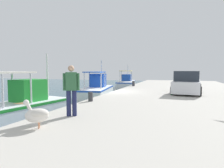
# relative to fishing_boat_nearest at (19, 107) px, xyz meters

# --- Properties ---
(quay_pier) EXTENTS (36.00, 10.00, 0.80)m
(quay_pier) POSITION_rel_fishing_boat_nearest_xyz_m (6.97, -7.36, -0.27)
(quay_pier) COLOR #BCB7AD
(quay_pier) RESTS_ON ground
(fishing_boat_nearest) EXTENTS (5.35, 2.73, 3.34)m
(fishing_boat_nearest) POSITION_rel_fishing_boat_nearest_xyz_m (0.00, 0.00, 0.00)
(fishing_boat_nearest) COLOR white
(fishing_boat_nearest) RESTS_ON ground
(fishing_boat_second) EXTENTS (6.05, 3.02, 3.42)m
(fishing_boat_second) POSITION_rel_fishing_boat_nearest_xyz_m (8.95, -0.14, 0.01)
(fishing_boat_second) COLOR white
(fishing_boat_second) RESTS_ON ground
(fishing_boat_third) EXTENTS (6.40, 3.12, 3.22)m
(fishing_boat_third) POSITION_rel_fishing_boat_nearest_xyz_m (19.48, -0.17, -0.03)
(fishing_boat_third) COLOR white
(fishing_boat_third) RESTS_ON ground
(pelican) EXTENTS (0.65, 0.93, 0.82)m
(pelican) POSITION_rel_fishing_boat_nearest_xyz_m (-2.84, -3.43, 0.53)
(pelican) COLOR tan
(pelican) RESTS_ON quay_pier
(fisherman_standing) EXTENTS (0.39, 0.53, 1.80)m
(fisherman_standing) POSITION_rel_fishing_boat_nearest_xyz_m (-1.23, -3.57, 1.12)
(fisherman_standing) COLOR #1E234C
(fisherman_standing) RESTS_ON quay_pier
(parked_car) EXTENTS (4.23, 2.14, 1.57)m
(parked_car) POSITION_rel_fishing_boat_nearest_xyz_m (7.32, -7.72, 0.84)
(parked_car) COLOR black
(parked_car) RESTS_ON quay_pier
(mooring_bollard_nearest) EXTENTS (0.24, 0.24, 0.48)m
(mooring_bollard_nearest) POSITION_rel_fishing_boat_nearest_xyz_m (1.96, -2.81, 0.37)
(mooring_bollard_nearest) COLOR #333338
(mooring_bollard_nearest) RESTS_ON quay_pier
(mooring_bollard_second) EXTENTS (0.28, 0.28, 0.51)m
(mooring_bollard_second) POSITION_rel_fishing_boat_nearest_xyz_m (12.21, -2.81, 0.38)
(mooring_bollard_second) COLOR #333338
(mooring_bollard_second) RESTS_ON quay_pier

